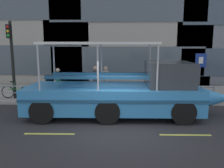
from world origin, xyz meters
The scene contains 13 objects.
ground_plane centered at (0.00, 0.00, 0.00)m, with size 120.00×120.00×0.00m, color #2B2B2D.
sidewalk centered at (0.00, 5.60, 0.09)m, with size 32.00×4.80×0.18m, color #99968E.
curb_edge centered at (0.00, 3.11, 0.09)m, with size 32.00×0.18×0.18m, color #B2ADA3.
lane_centreline centered at (0.00, -0.99, 0.00)m, with size 25.80×0.12×0.01m.
curb_guardrail centered at (-0.67, 3.45, 0.70)m, with size 11.76×0.09×0.77m.
traffic_light_pole centered at (-5.73, 3.76, 2.72)m, with size 0.24×0.46×4.21m.
parking_sign centered at (4.65, 4.20, 1.87)m, with size 0.60×0.12×2.49m.
leaned_bicycle centered at (-5.58, 3.76, 0.56)m, with size 1.74×0.46×0.96m.
duck_tour_boat centered at (0.34, 1.27, 1.05)m, with size 9.34×2.63×3.24m.
pedestrian_near_bow centered at (3.34, 4.55, 1.09)m, with size 0.21×0.43×1.50m.
pedestrian_mid_left centered at (-0.65, 4.28, 1.24)m, with size 0.34×0.43×1.75m.
pedestrian_mid_right centered at (-1.20, 4.08, 1.26)m, with size 0.36×0.42×1.79m.
pedestrian_near_stern centered at (-3.37, 4.24, 1.17)m, with size 0.37×0.35×1.64m.
Camera 1 is at (-0.01, -8.66, 3.10)m, focal length 36.80 mm.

